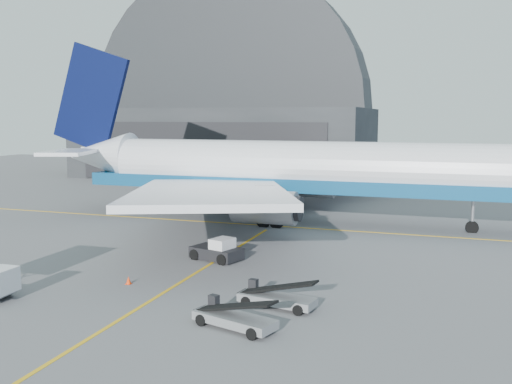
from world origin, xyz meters
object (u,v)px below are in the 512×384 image
(airliner, at_px, (280,169))
(belt_loader_a, at_px, (234,317))
(pushback_tug, at_px, (218,251))
(belt_loader_b, at_px, (276,298))

(airliner, relative_size, belt_loader_a, 11.29)
(pushback_tug, distance_m, belt_loader_a, 13.91)
(belt_loader_a, xyz_separation_m, belt_loader_b, (1.10, 3.75, -0.01))
(pushback_tug, height_order, belt_loader_b, belt_loader_b)
(pushback_tug, distance_m, belt_loader_b, 11.32)
(airliner, distance_m, pushback_tug, 17.39)
(airliner, relative_size, belt_loader_b, 11.42)
(belt_loader_b, bearing_deg, belt_loader_a, -97.60)
(belt_loader_a, distance_m, belt_loader_b, 3.91)
(airliner, height_order, belt_loader_a, airliner)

